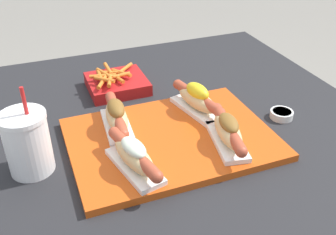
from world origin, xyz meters
name	(u,v)px	position (x,y,z in m)	size (l,w,h in m)	color
patio_table	(170,217)	(0.00, 0.00, 0.35)	(1.06, 1.04, 0.69)	#232326
serving_tray	(171,139)	(-0.03, -0.08, 0.70)	(0.48, 0.34, 0.02)	#CC4C14
hot_dog_0	(134,156)	(-0.15, -0.17, 0.74)	(0.09, 0.20, 0.07)	white
hot_dog_1	(228,131)	(0.08, -0.16, 0.74)	(0.09, 0.20, 0.07)	white
hot_dog_2	(117,116)	(-0.14, -0.01, 0.74)	(0.07, 0.20, 0.07)	white
hot_dog_3	(198,100)	(0.08, 0.00, 0.74)	(0.09, 0.20, 0.08)	white
sauce_bowl	(282,114)	(0.28, -0.09, 0.70)	(0.06, 0.06, 0.02)	silver
drink_cup	(27,143)	(-0.35, -0.07, 0.76)	(0.10, 0.10, 0.20)	white
fries_basket	(116,83)	(-0.08, 0.23, 0.71)	(0.17, 0.16, 0.06)	#B21919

